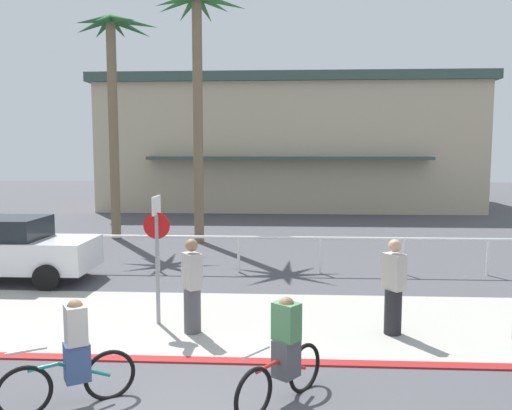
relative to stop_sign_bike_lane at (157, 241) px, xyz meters
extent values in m
plane|color=#4C4C51|center=(1.20, 6.03, -1.68)|extent=(80.00, 80.00, 0.00)
cube|color=#ADAAA0|center=(1.20, 0.23, -1.67)|extent=(44.00, 4.00, 0.02)
cube|color=maroon|center=(1.20, -1.77, -1.66)|extent=(44.00, 0.24, 0.03)
cube|color=#BCAD8E|center=(2.66, 23.69, 1.84)|extent=(21.09, 11.32, 7.04)
cube|color=#384C47|center=(2.66, 23.69, 5.61)|extent=(21.69, 11.92, 0.50)
cube|color=#384C47|center=(2.66, 17.53, 1.32)|extent=(14.76, 1.20, 0.16)
cylinder|color=white|center=(1.20, 4.53, -0.68)|extent=(27.54, 0.08, 0.08)
cylinder|color=white|center=(-5.68, 4.53, -1.18)|extent=(0.08, 0.08, 1.00)
cylinder|color=white|center=(-3.39, 4.53, -1.18)|extent=(0.08, 0.08, 1.00)
cylinder|color=white|center=(-1.10, 4.53, -1.18)|extent=(0.08, 0.08, 1.00)
cylinder|color=white|center=(1.20, 4.53, -1.18)|extent=(0.08, 0.08, 1.00)
cylinder|color=white|center=(3.49, 4.53, -1.18)|extent=(0.08, 0.08, 1.00)
cylinder|color=white|center=(5.79, 4.53, -1.18)|extent=(0.08, 0.08, 1.00)
cylinder|color=white|center=(8.08, 4.53, -1.18)|extent=(0.08, 0.08, 1.00)
cylinder|color=gray|center=(0.00, 0.00, -0.58)|extent=(0.08, 0.08, 2.20)
cube|color=white|center=(0.00, 0.00, 0.70)|extent=(0.04, 0.56, 0.36)
cylinder|color=red|center=(0.00, 0.00, 0.30)|extent=(0.52, 0.03, 0.52)
cylinder|color=#756047|center=(-4.06, 9.90, 2.49)|extent=(0.36, 0.36, 8.32)
cone|color=#235B2D|center=(-3.17, 9.90, 6.47)|extent=(1.86, 0.32, 0.67)
cone|color=#235B2D|center=(-3.46, 10.50, 6.42)|extent=(1.49, 1.49, 0.76)
cone|color=#235B2D|center=(-4.06, 10.80, 6.49)|extent=(0.32, 1.86, 0.64)
cone|color=#235B2D|center=(-4.51, 10.35, 6.39)|extent=(1.21, 1.21, 0.82)
cone|color=#235B2D|center=(-4.71, 9.90, 6.39)|extent=(1.41, 0.32, 0.81)
cone|color=#235B2D|center=(-4.54, 9.42, 6.46)|extent=(1.24, 1.24, 0.68)
cone|color=#235B2D|center=(-4.06, 9.07, 6.41)|extent=(0.32, 1.75, 0.79)
cone|color=#235B2D|center=(-3.39, 9.22, 6.45)|extent=(1.62, 1.62, 0.71)
cylinder|color=#756047|center=(-0.71, 9.30, 2.79)|extent=(0.36, 0.36, 8.94)
cone|color=#2D6B33|center=(0.18, 9.30, 7.01)|extent=(1.87, 0.32, 0.81)
cone|color=#2D6B33|center=(-0.18, 9.74, 7.07)|extent=(1.32, 1.18, 0.69)
cone|color=#2D6B33|center=(-0.55, 10.16, 6.99)|extent=(0.64, 1.87, 0.85)
cone|color=#2D6B33|center=(-1.18, 10.11, 7.01)|extent=(1.26, 1.86, 0.82)
cone|color=#2D6B33|center=(-1.46, 9.57, 7.04)|extent=(1.69, 0.88, 0.75)
cone|color=#2D6B33|center=(-1.40, 9.04, 7.02)|extent=(1.59, 0.84, 0.79)
cube|color=white|center=(-4.73, 3.20, -0.95)|extent=(4.40, 1.80, 0.80)
cylinder|color=black|center=(-3.32, 4.10, -1.35)|extent=(0.66, 0.22, 0.66)
cylinder|color=black|center=(-3.32, 2.30, -1.35)|extent=(0.66, 0.22, 0.66)
torus|color=black|center=(2.11, -3.59, -1.35)|extent=(0.49, 0.60, 0.72)
torus|color=black|center=(2.79, -2.72, -1.35)|extent=(0.49, 0.60, 0.72)
cylinder|color=red|center=(2.59, -2.99, -1.20)|extent=(0.47, 0.57, 0.35)
cylinder|color=red|center=(2.26, -3.40, -1.06)|extent=(0.28, 0.33, 0.07)
cylinder|color=red|center=(2.53, -3.06, -1.13)|extent=(0.05, 0.05, 0.44)
cylinder|color=silver|center=(2.14, -3.55, -0.80)|extent=(0.34, 0.41, 0.04)
cube|color=#4C4C51|center=(2.53, -3.06, -1.07)|extent=(0.42, 0.42, 0.52)
cube|color=#4C7F51|center=(2.53, -3.06, -0.55)|extent=(0.43, 0.41, 0.52)
sphere|color=brown|center=(2.53, -3.06, -0.32)|extent=(0.22, 0.22, 0.22)
torus|color=black|center=(-0.86, -3.69, -1.35)|extent=(0.64, 0.43, 0.72)
torus|color=black|center=(0.07, -3.11, -1.35)|extent=(0.64, 0.43, 0.72)
cylinder|color=#197F7A|center=(-0.21, -3.29, -1.20)|extent=(0.61, 0.41, 0.35)
cylinder|color=#197F7A|center=(-0.66, -3.57, -1.06)|extent=(0.35, 0.24, 0.07)
cylinder|color=#197F7A|center=(-0.29, -3.34, -1.13)|extent=(0.05, 0.05, 0.44)
cylinder|color=silver|center=(-0.82, -3.67, -0.80)|extent=(0.44, 0.29, 0.04)
cube|color=#384C7A|center=(-0.29, -3.34, -1.07)|extent=(0.42, 0.41, 0.52)
cube|color=#B7B2A8|center=(-0.29, -3.34, -0.55)|extent=(0.40, 0.43, 0.52)
sphere|color=brown|center=(-0.29, -3.34, -0.32)|extent=(0.22, 0.22, 0.22)
cylinder|color=#4C4C51|center=(0.77, -0.48, -1.24)|extent=(0.45, 0.45, 0.87)
cube|color=#B7B2A8|center=(0.77, -0.48, -0.47)|extent=(0.44, 0.48, 0.67)
sphere|color=#9E7556|center=(0.77, -0.48, 0.01)|extent=(0.24, 0.24, 0.24)
cylinder|color=#232326|center=(4.53, -0.35, -1.24)|extent=(0.45, 0.45, 0.87)
cube|color=#B7B2A8|center=(4.53, -0.35, -0.47)|extent=(0.44, 0.48, 0.67)
sphere|color=#D6A884|center=(4.53, -0.35, 0.02)|extent=(0.24, 0.24, 0.24)
camera|label=1|loc=(2.50, -10.02, 1.79)|focal=36.90mm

